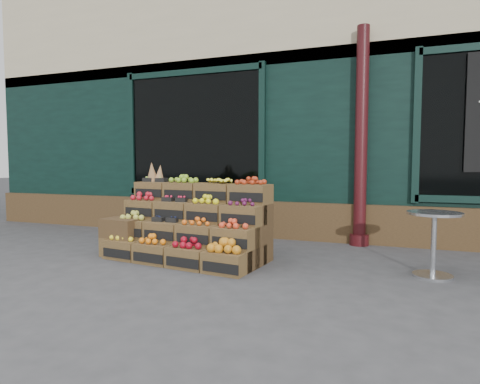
% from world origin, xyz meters
% --- Properties ---
extents(ground, '(60.00, 60.00, 0.00)m').
position_xyz_m(ground, '(0.00, 0.00, 0.00)').
color(ground, '#3B3B3D').
rests_on(ground, ground).
extents(shop_facade, '(12.00, 6.24, 4.80)m').
position_xyz_m(shop_facade, '(0.00, 5.11, 2.40)').
color(shop_facade, black).
rests_on(shop_facade, ground).
extents(crate_display, '(2.08, 1.20, 1.24)m').
position_xyz_m(crate_display, '(-0.78, 0.44, 0.38)').
color(crate_display, brown).
rests_on(crate_display, ground).
extents(spare_crates, '(0.53, 0.40, 0.50)m').
position_xyz_m(spare_crates, '(-1.67, 0.23, 0.25)').
color(spare_crates, brown).
rests_on(spare_crates, ground).
extents(bistro_table, '(0.56, 0.56, 0.70)m').
position_xyz_m(bistro_table, '(2.05, 0.56, 0.44)').
color(bistro_table, silver).
rests_on(bistro_table, ground).
extents(shopkeeper, '(0.76, 0.56, 1.92)m').
position_xyz_m(shopkeeper, '(-1.21, 2.66, 0.96)').
color(shopkeeper, '#1A5B1B').
rests_on(shopkeeper, ground).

